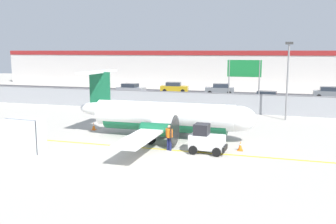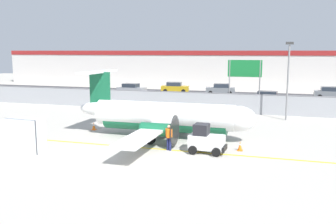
{
  "view_description": "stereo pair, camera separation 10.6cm",
  "coord_description": "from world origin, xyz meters",
  "px_view_note": "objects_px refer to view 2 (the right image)",
  "views": [
    {
      "loc": [
        7.91,
        -20.91,
        6.45
      ],
      "look_at": [
        -0.31,
        6.28,
        1.8
      ],
      "focal_mm": 40.0,
      "sensor_mm": 36.0,
      "label": 1
    },
    {
      "loc": [
        8.02,
        -20.88,
        6.45
      ],
      "look_at": [
        -0.31,
        6.28,
        1.8
      ],
      "focal_mm": 40.0,
      "sensor_mm": 36.0,
      "label": 2
    }
  ],
  "objects_px": {
    "baggage_tug": "(206,140)",
    "parked_car_4": "(330,93)",
    "cargo_container": "(21,136)",
    "commuter_airplane": "(167,117)",
    "traffic_cone_near_left": "(240,146)",
    "highway_sign": "(245,73)",
    "apron_light_pole": "(288,74)",
    "traffic_cone_near_right": "(94,126)",
    "parked_car_1": "(175,87)",
    "ground_crew_worker": "(169,136)",
    "parked_car_0": "(131,89)",
    "parked_car_2": "(221,89)",
    "parked_car_3": "(266,98)"
  },
  "relations": [
    {
      "from": "ground_crew_worker",
      "to": "cargo_container",
      "type": "bearing_deg",
      "value": -46.51
    },
    {
      "from": "commuter_airplane",
      "to": "traffic_cone_near_right",
      "type": "xyz_separation_m",
      "value": [
        -6.63,
        0.95,
        -1.29
      ]
    },
    {
      "from": "commuter_airplane",
      "to": "cargo_container",
      "type": "height_order",
      "value": "commuter_airplane"
    },
    {
      "from": "commuter_airplane",
      "to": "apron_light_pole",
      "type": "xyz_separation_m",
      "value": [
        8.56,
        10.29,
        2.7
      ]
    },
    {
      "from": "commuter_airplane",
      "to": "ground_crew_worker",
      "type": "distance_m",
      "value": 3.61
    },
    {
      "from": "cargo_container",
      "to": "baggage_tug",
      "type": "bearing_deg",
      "value": 21.36
    },
    {
      "from": "cargo_container",
      "to": "parked_car_2",
      "type": "distance_m",
      "value": 36.01
    },
    {
      "from": "parked_car_2",
      "to": "parked_car_4",
      "type": "height_order",
      "value": "same"
    },
    {
      "from": "parked_car_0",
      "to": "highway_sign",
      "type": "bearing_deg",
      "value": -24.34
    },
    {
      "from": "parked_car_1",
      "to": "apron_light_pole",
      "type": "xyz_separation_m",
      "value": [
        16.29,
        -18.79,
        3.41
      ]
    },
    {
      "from": "parked_car_4",
      "to": "apron_light_pole",
      "type": "distance_m",
      "value": 18.96
    },
    {
      "from": "parked_car_1",
      "to": "baggage_tug",
      "type": "bearing_deg",
      "value": -77.97
    },
    {
      "from": "baggage_tug",
      "to": "parked_car_4",
      "type": "distance_m",
      "value": 33.13
    },
    {
      "from": "cargo_container",
      "to": "traffic_cone_near_left",
      "type": "bearing_deg",
      "value": 23.72
    },
    {
      "from": "parked_car_1",
      "to": "parked_car_0",
      "type": "bearing_deg",
      "value": -150.1
    },
    {
      "from": "commuter_airplane",
      "to": "traffic_cone_near_left",
      "type": "bearing_deg",
      "value": -20.06
    },
    {
      "from": "parked_car_2",
      "to": "commuter_airplane",
      "type": "bearing_deg",
      "value": 84.52
    },
    {
      "from": "baggage_tug",
      "to": "parked_car_1",
      "type": "bearing_deg",
      "value": 111.77
    },
    {
      "from": "parked_car_1",
      "to": "traffic_cone_near_left",
      "type": "bearing_deg",
      "value": -74.04
    },
    {
      "from": "parked_car_0",
      "to": "parked_car_2",
      "type": "xyz_separation_m",
      "value": [
        12.66,
        3.59,
        0.0
      ]
    },
    {
      "from": "cargo_container",
      "to": "highway_sign",
      "type": "xyz_separation_m",
      "value": [
        11.79,
        21.35,
        3.04
      ]
    },
    {
      "from": "highway_sign",
      "to": "commuter_airplane",
      "type": "bearing_deg",
      "value": -106.03
    },
    {
      "from": "ground_crew_worker",
      "to": "highway_sign",
      "type": "bearing_deg",
      "value": -167.59
    },
    {
      "from": "commuter_airplane",
      "to": "apron_light_pole",
      "type": "height_order",
      "value": "apron_light_pole"
    },
    {
      "from": "parked_car_0",
      "to": "parked_car_2",
      "type": "relative_size",
      "value": 1.0
    },
    {
      "from": "ground_crew_worker",
      "to": "cargo_container",
      "type": "relative_size",
      "value": 0.67
    },
    {
      "from": "commuter_airplane",
      "to": "parked_car_3",
      "type": "relative_size",
      "value": 3.69
    },
    {
      "from": "commuter_airplane",
      "to": "apron_light_pole",
      "type": "bearing_deg",
      "value": 50.52
    },
    {
      "from": "cargo_container",
      "to": "parked_car_0",
      "type": "distance_m",
      "value": 32.22
    },
    {
      "from": "commuter_airplane",
      "to": "cargo_container",
      "type": "xyz_separation_m",
      "value": [
        -7.61,
        -6.81,
        -0.5
      ]
    },
    {
      "from": "parked_car_4",
      "to": "cargo_container",
      "type": "bearing_deg",
      "value": -121.75
    },
    {
      "from": "traffic_cone_near_left",
      "to": "parked_car_3",
      "type": "xyz_separation_m",
      "value": [
        0.69,
        22.0,
        0.58
      ]
    },
    {
      "from": "traffic_cone_near_left",
      "to": "cargo_container",
      "type": "bearing_deg",
      "value": -160.36
    },
    {
      "from": "traffic_cone_near_left",
      "to": "highway_sign",
      "type": "xyz_separation_m",
      "value": [
        -1.46,
        16.63,
        3.83
      ]
    },
    {
      "from": "cargo_container",
      "to": "highway_sign",
      "type": "relative_size",
      "value": 0.46
    },
    {
      "from": "parked_car_1",
      "to": "parked_car_2",
      "type": "relative_size",
      "value": 1.0
    },
    {
      "from": "cargo_container",
      "to": "apron_light_pole",
      "type": "bearing_deg",
      "value": 50.7
    },
    {
      "from": "baggage_tug",
      "to": "traffic_cone_near_right",
      "type": "distance_m",
      "value": 11.11
    },
    {
      "from": "baggage_tug",
      "to": "apron_light_pole",
      "type": "bearing_deg",
      "value": 72.5
    },
    {
      "from": "parked_car_2",
      "to": "apron_light_pole",
      "type": "bearing_deg",
      "value": 109.99
    },
    {
      "from": "traffic_cone_near_left",
      "to": "parked_car_1",
      "type": "bearing_deg",
      "value": 113.22
    },
    {
      "from": "parked_car_2",
      "to": "parked_car_0",
      "type": "bearing_deg",
      "value": 9.21
    },
    {
      "from": "traffic_cone_near_left",
      "to": "parked_car_4",
      "type": "relative_size",
      "value": 0.15
    },
    {
      "from": "cargo_container",
      "to": "parked_car_3",
      "type": "relative_size",
      "value": 0.58
    },
    {
      "from": "baggage_tug",
      "to": "parked_car_0",
      "type": "xyz_separation_m",
      "value": [
        -16.83,
        28.24,
        0.04
      ]
    },
    {
      "from": "parked_car_1",
      "to": "parked_car_4",
      "type": "distance_m",
      "value": 22.08
    },
    {
      "from": "traffic_cone_near_left",
      "to": "parked_car_1",
      "type": "height_order",
      "value": "parked_car_1"
    },
    {
      "from": "commuter_airplane",
      "to": "parked_car_1",
      "type": "xyz_separation_m",
      "value": [
        -7.73,
        29.08,
        -0.71
      ]
    },
    {
      "from": "traffic_cone_near_right",
      "to": "parked_car_4",
      "type": "relative_size",
      "value": 0.15
    },
    {
      "from": "commuter_airplane",
      "to": "highway_sign",
      "type": "height_order",
      "value": "highway_sign"
    }
  ]
}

